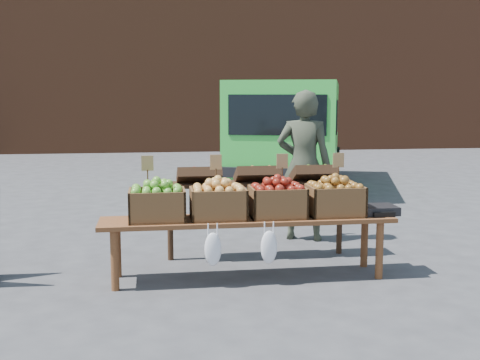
{
  "coord_description": "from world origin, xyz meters",
  "views": [
    {
      "loc": [
        -1.25,
        -5.06,
        1.68
      ],
      "look_at": [
        -0.4,
        0.8,
        0.85
      ],
      "focal_mm": 45.0,
      "sensor_mm": 36.0,
      "label": 1
    }
  ],
  "objects": [
    {
      "name": "delivery_van",
      "position": [
        1.27,
        5.96,
        0.96
      ],
      "size": [
        3.2,
        4.69,
        1.92
      ],
      "primitive_type": null,
      "rotation": [
        0.0,
        0.0,
        -0.31
      ],
      "color": "green",
      "rests_on": "ground"
    },
    {
      "name": "crate_russet_pears",
      "position": [
        -0.68,
        0.3,
        0.71
      ],
      "size": [
        0.5,
        0.4,
        0.28
      ],
      "primitive_type": null,
      "color": "gold",
      "rests_on": "display_bench"
    },
    {
      "name": "crate_red_apples",
      "position": [
        -0.13,
        0.3,
        0.71
      ],
      "size": [
        0.5,
        0.4,
        0.28
      ],
      "primitive_type": null,
      "color": "#6C0A05",
      "rests_on": "display_bench"
    },
    {
      "name": "display_bench",
      "position": [
        -0.4,
        0.3,
        0.28
      ],
      "size": [
        2.7,
        0.56,
        0.57
      ],
      "primitive_type": null,
      "color": "brown",
      "rests_on": "ground"
    },
    {
      "name": "crate_golden_apples",
      "position": [
        -1.23,
        0.3,
        0.71
      ],
      "size": [
        0.5,
        0.4,
        0.28
      ],
      "primitive_type": null,
      "color": "#48832B",
      "rests_on": "display_bench"
    },
    {
      "name": "ground",
      "position": [
        0.0,
        0.0,
        0.0
      ],
      "size": [
        80.0,
        80.0,
        0.0
      ],
      "primitive_type": "plane",
      "color": "#404043"
    },
    {
      "name": "crate_green_apples",
      "position": [
        0.42,
        0.3,
        0.71
      ],
      "size": [
        0.5,
        0.4,
        0.28
      ],
      "primitive_type": null,
      "color": "#98651D",
      "rests_on": "display_bench"
    },
    {
      "name": "weighing_scale",
      "position": [
        0.85,
        0.3,
        0.61
      ],
      "size": [
        0.34,
        0.3,
        0.08
      ],
      "primitive_type": "cube",
      "color": "black",
      "rests_on": "display_bench"
    },
    {
      "name": "back_table",
      "position": [
        -0.19,
        1.02,
        0.52
      ],
      "size": [
        2.1,
        0.44,
        1.04
      ],
      "primitive_type": null,
      "color": "#301E11",
      "rests_on": "ground"
    },
    {
      "name": "vendor",
      "position": [
        0.48,
        1.71,
        0.87
      ],
      "size": [
        0.75,
        0.63,
        1.75
      ],
      "primitive_type": "imported",
      "rotation": [
        0.0,
        0.0,
        2.76
      ],
      "color": "#353C2C",
      "rests_on": "ground"
    }
  ]
}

